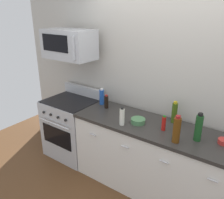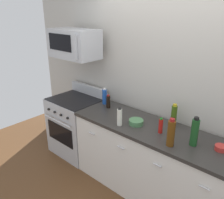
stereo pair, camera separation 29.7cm
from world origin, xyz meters
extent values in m
plane|color=brown|center=(0.00, 0.00, 0.00)|extent=(6.24, 6.24, 0.00)
cube|color=#B7B2A8|center=(0.00, 0.41, 1.35)|extent=(5.20, 0.10, 2.70)
cube|color=silver|center=(0.00, 0.00, 0.44)|extent=(2.08, 0.62, 0.88)
cube|color=#2D2B28|center=(0.00, 0.00, 0.90)|extent=(2.11, 0.65, 0.04)
cylinder|color=silver|center=(-0.73, -0.32, 0.72)|extent=(0.10, 0.02, 0.02)
cylinder|color=silver|center=(-0.24, -0.32, 0.72)|extent=(0.10, 0.02, 0.02)
cylinder|color=silver|center=(0.24, -0.32, 0.72)|extent=(0.10, 0.02, 0.02)
cylinder|color=silver|center=(0.73, -0.32, 0.72)|extent=(0.10, 0.02, 0.02)
cube|color=#B7BABF|center=(-1.43, 0.00, 0.46)|extent=(0.76, 0.64, 0.91)
cube|color=black|center=(-1.43, -0.32, 0.45)|extent=(0.58, 0.01, 0.30)
cylinder|color=#B7BABF|center=(-1.43, -0.35, 0.68)|extent=(0.61, 0.02, 0.02)
cube|color=#B7BABF|center=(-1.43, 0.29, 0.99)|extent=(0.76, 0.06, 0.16)
cube|color=black|center=(-1.43, 0.00, 0.92)|extent=(0.73, 0.61, 0.01)
cylinder|color=black|center=(-1.66, -0.33, 0.79)|extent=(0.04, 0.02, 0.04)
cylinder|color=black|center=(-1.51, -0.33, 0.79)|extent=(0.04, 0.02, 0.04)
cylinder|color=black|center=(-1.36, -0.33, 0.79)|extent=(0.04, 0.02, 0.04)
cylinder|color=black|center=(-1.20, -0.33, 0.79)|extent=(0.04, 0.02, 0.04)
cube|color=#B7BABF|center=(-1.43, 0.05, 1.75)|extent=(0.74, 0.40, 0.40)
cube|color=black|center=(-1.49, -0.15, 1.78)|extent=(0.48, 0.01, 0.22)
cube|color=#B7BABF|center=(-1.13, -0.17, 1.75)|extent=(0.02, 0.04, 0.30)
cylinder|color=#19471E|center=(0.47, -0.03, 1.06)|extent=(0.08, 0.08, 0.28)
cylinder|color=black|center=(0.47, -0.03, 1.22)|extent=(0.05, 0.05, 0.03)
cylinder|color=#B21914|center=(0.09, -0.03, 1.00)|extent=(0.05, 0.05, 0.16)
cylinder|color=#19721E|center=(0.09, -0.03, 1.09)|extent=(0.03, 0.03, 0.02)
cylinder|color=black|center=(-0.82, 0.10, 1.01)|extent=(0.06, 0.06, 0.17)
cylinder|color=maroon|center=(-0.82, 0.10, 1.10)|extent=(0.04, 0.04, 0.02)
cylinder|color=silver|center=(-0.37, -0.20, 1.02)|extent=(0.06, 0.06, 0.20)
cylinder|color=black|center=(-0.37, -0.20, 1.14)|extent=(0.04, 0.04, 0.02)
cylinder|color=#1E4CA5|center=(-0.96, 0.17, 1.03)|extent=(0.07, 0.07, 0.22)
cylinder|color=silver|center=(-0.96, 0.17, 1.15)|extent=(0.04, 0.04, 0.02)
cylinder|color=#385114|center=(0.11, 0.22, 1.04)|extent=(0.07, 0.07, 0.25)
cylinder|color=#B29919|center=(0.11, 0.22, 1.18)|extent=(0.04, 0.04, 0.02)
cylinder|color=#59330F|center=(0.29, -0.19, 1.06)|extent=(0.08, 0.08, 0.27)
cylinder|color=maroon|center=(0.29, -0.19, 1.21)|extent=(0.05, 0.05, 0.03)
cylinder|color=#477A4C|center=(-0.24, -0.05, 0.95)|extent=(0.17, 0.17, 0.06)
torus|color=#477A4C|center=(-0.24, -0.05, 0.97)|extent=(0.17, 0.17, 0.01)
cylinder|color=#477A4C|center=(-0.24, -0.05, 0.92)|extent=(0.10, 0.10, 0.01)
cylinder|color=#B72D28|center=(0.71, 0.06, 0.94)|extent=(0.12, 0.12, 0.05)
torus|color=#B72D28|center=(0.71, 0.06, 0.97)|extent=(0.12, 0.12, 0.01)
cylinder|color=#B72D28|center=(0.71, 0.06, 0.92)|extent=(0.06, 0.06, 0.01)
camera|label=1|loc=(0.99, -2.30, 2.22)|focal=37.65mm
camera|label=2|loc=(1.22, -2.11, 2.22)|focal=37.65mm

